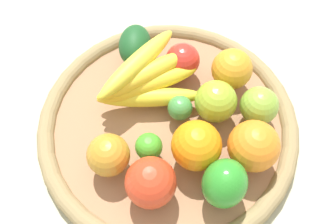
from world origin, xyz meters
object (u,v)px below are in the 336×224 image
at_px(orange_0, 232,69).
at_px(orange_1, 254,146).
at_px(bell_pepper, 225,183).
at_px(orange_2, 196,145).
at_px(lime_1, 149,147).
at_px(apple_1, 216,101).
at_px(lime_0, 180,107).
at_px(avocado, 135,45).
at_px(apple_4, 183,60).
at_px(apple_3, 259,106).
at_px(banana_bunch, 145,80).
at_px(apple_0, 108,155).
at_px(apple_2, 151,182).

height_order(orange_0, orange_1, orange_1).
bearing_deg(bell_pepper, orange_2, 63.72).
bearing_deg(lime_1, apple_1, 106.25).
bearing_deg(bell_pepper, lime_0, 55.34).
relative_size(orange_0, apple_1, 1.02).
xyz_separation_m(orange_2, lime_0, (-0.09, 0.00, -0.02)).
height_order(apple_1, avocado, apple_1).
bearing_deg(lime_1, apple_4, 142.66).
relative_size(orange_2, apple_3, 1.23).
xyz_separation_m(apple_4, apple_3, (0.14, 0.09, 0.00)).
distance_m(banana_bunch, apple_0, 0.15).
bearing_deg(apple_3, apple_2, -71.15).
bearing_deg(avocado, apple_3, 39.26).
xyz_separation_m(orange_0, avocado, (-0.12, -0.15, -0.01)).
height_order(orange_0, lime_1, orange_0).
distance_m(orange_0, apple_0, 0.27).
bearing_deg(banana_bunch, lime_0, 34.28).
bearing_deg(apple_3, orange_1, -33.27).
bearing_deg(lime_0, orange_1, 35.33).
bearing_deg(apple_2, orange_0, 128.04).
distance_m(orange_1, avocado, 0.30).
height_order(lime_1, avocado, avocado).
relative_size(apple_2, orange_2, 0.97).
bearing_deg(apple_0, orange_0, 110.18).
bearing_deg(orange_1, apple_4, -167.60).
bearing_deg(lime_0, lime_1, -53.12).
distance_m(apple_3, lime_1, 0.20).
bearing_deg(bell_pepper, lime_1, 90.69).
bearing_deg(orange_2, apple_4, 167.15).
bearing_deg(bell_pepper, apple_3, 4.76).
distance_m(apple_3, avocado, 0.26).
bearing_deg(orange_1, orange_2, -109.32).
height_order(apple_1, lime_0, apple_1).
bearing_deg(apple_2, bell_pepper, 70.18).
relative_size(banana_bunch, orange_1, 2.31).
xyz_separation_m(orange_0, apple_4, (-0.05, -0.08, -0.01)).
distance_m(apple_2, orange_2, 0.09).
relative_size(apple_0, lime_0, 1.58).
height_order(banana_bunch, avocado, banana_bunch).
bearing_deg(orange_1, apple_3, 146.73).
distance_m(apple_4, avocado, 0.10).
relative_size(apple_3, apple_0, 0.96).
relative_size(apple_2, orange_1, 0.95).
height_order(orange_2, lime_1, orange_2).
distance_m(apple_4, lime_0, 0.10).
distance_m(apple_2, orange_1, 0.17).
relative_size(apple_3, lime_1, 1.46).
relative_size(apple_2, apple_3, 1.19).
distance_m(banana_bunch, orange_2, 0.15).
xyz_separation_m(apple_2, lime_0, (-0.12, 0.09, -0.02)).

